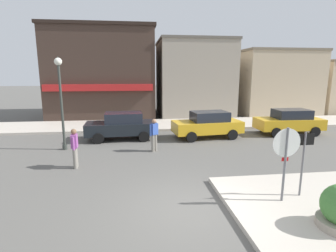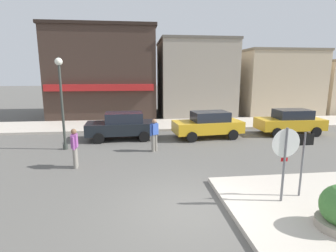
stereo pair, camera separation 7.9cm
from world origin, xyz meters
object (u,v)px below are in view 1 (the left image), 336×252
Objects in this scene: parked_car_third at (289,121)px; parked_car_nearest at (122,125)px; one_way_sign at (303,158)px; stop_sign at (286,155)px; pedestrian_crossing_near at (154,134)px; pedestrian_crossing_far at (75,147)px; parked_car_second at (208,124)px; lamp_post at (60,90)px.

parked_car_nearest is at bearing -179.52° from parked_car_third.
stop_sign is at bearing -160.92° from one_way_sign.
stop_sign reaches higher than one_way_sign.
pedestrian_crossing_near is at bearing 119.42° from stop_sign.
one_way_sign is 8.18m from pedestrian_crossing_far.
pedestrian_crossing_far reaches higher than parked_car_third.
parked_car_nearest is 0.98× the size of parked_car_second.
one_way_sign is 0.46× the size of lamp_post.
pedestrian_crossing_near is at bearing -10.94° from lamp_post.
one_way_sign is at bearing -119.47° from parked_car_third.
lamp_post is at bearing -171.83° from parked_car_third.
pedestrian_crossing_near is at bearing -57.70° from parked_car_nearest.
one_way_sign is at bearing -54.37° from pedestrian_crossing_near.
lamp_post is (-8.44, 6.43, 1.63)m from one_way_sign.
lamp_post is at bearing -146.97° from parked_car_nearest.
one_way_sign reaches higher than pedestrian_crossing_far.
one_way_sign reaches higher than parked_car_nearest.
parked_car_second is 1.03× the size of parked_car_third.
pedestrian_crossing_far is at bearing -67.80° from lamp_post.
parked_car_second is 4.14m from pedestrian_crossing_near.
parked_car_second is (0.07, 8.26, -0.71)m from stop_sign.
pedestrian_crossing_near is (-8.69, -2.74, 0.06)m from parked_car_third.
pedestrian_crossing_far is (-6.59, 3.90, -0.65)m from stop_sign.
stop_sign is 0.78m from one_way_sign.
stop_sign is 1.43× the size of pedestrian_crossing_near.
parked_car_nearest is 3.14m from pedestrian_crossing_near.
stop_sign is 1.43× the size of pedestrian_crossing_far.
stop_sign is at bearing -122.29° from parked_car_third.
lamp_post is 1.11× the size of parked_car_nearest.
parked_car_third is (10.37, 0.09, 0.00)m from parked_car_nearest.
stop_sign reaches higher than parked_car_third.
pedestrian_crossing_near and pedestrian_crossing_far have the same top height.
pedestrian_crossing_near is (-3.28, 5.82, -0.65)m from stop_sign.
stop_sign is at bearing -90.45° from parked_car_second.
pedestrian_crossing_far is at bearing -149.94° from pedestrian_crossing_near.
lamp_post is 8.23m from parked_car_second.
parked_car_nearest is at bearing 124.58° from one_way_sign.
parked_car_third is (5.35, 0.31, 0.00)m from parked_car_second.
pedestrian_crossing_far is at bearing 149.38° from stop_sign.
parked_car_second is at bearing 89.55° from stop_sign.
parked_car_third is (13.14, 1.89, -2.15)m from lamp_post.
lamp_post reaches higher than parked_car_nearest.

